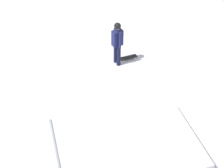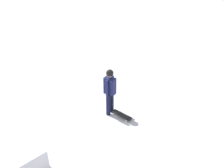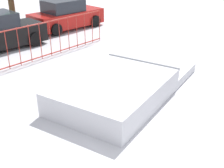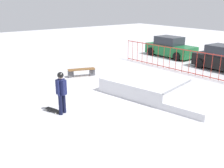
% 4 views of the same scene
% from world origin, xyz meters
% --- Properties ---
extents(ground_plane, '(60.00, 60.00, 0.00)m').
position_xyz_m(ground_plane, '(0.00, 0.00, 0.00)').
color(ground_plane, silver).
extents(skater, '(0.44, 0.40, 1.73)m').
position_xyz_m(skater, '(0.95, -3.05, 1.01)').
color(skater, black).
rests_on(skater, ground).
extents(skateboard, '(0.82, 0.43, 0.09)m').
position_xyz_m(skateboard, '(0.54, -3.28, 0.08)').
color(skateboard, black).
rests_on(skateboard, ground).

